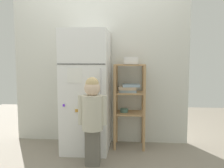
{
  "coord_description": "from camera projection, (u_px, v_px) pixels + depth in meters",
  "views": [
    {
      "loc": [
        0.47,
        -3.04,
        1.18
      ],
      "look_at": [
        0.2,
        0.02,
        0.87
      ],
      "focal_mm": 38.49,
      "sensor_mm": 36.0,
      "label": 1
    }
  ],
  "objects": [
    {
      "name": "pantry_shelf_unit",
      "position": [
        129.0,
        96.0,
        3.22
      ],
      "size": [
        0.41,
        0.34,
        1.12
      ],
      "color": "tan",
      "rests_on": "ground"
    },
    {
      "name": "ground_plane",
      "position": [
        97.0,
        149.0,
        3.17
      ],
      "size": [
        6.0,
        6.0,
        0.0
      ],
      "primitive_type": "plane",
      "color": "gray"
    },
    {
      "name": "kitchen_wall_back",
      "position": [
        100.0,
        71.0,
        3.42
      ],
      "size": [
        2.48,
        0.03,
        2.05
      ],
      "primitive_type": "cube",
      "color": "silver",
      "rests_on": "ground"
    },
    {
      "name": "child_standing",
      "position": [
        92.0,
        112.0,
        2.65
      ],
      "size": [
        0.32,
        0.24,
        0.99
      ],
      "color": "#6A655C",
      "rests_on": "ground"
    },
    {
      "name": "refrigerator",
      "position": [
        86.0,
        91.0,
        3.13
      ],
      "size": [
        0.58,
        0.64,
        1.55
      ],
      "color": "white",
      "rests_on": "ground"
    },
    {
      "name": "fruit_bin",
      "position": [
        131.0,
        61.0,
        3.16
      ],
      "size": [
        0.19,
        0.19,
        0.1
      ],
      "color": "white",
      "rests_on": "pantry_shelf_unit"
    }
  ]
}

